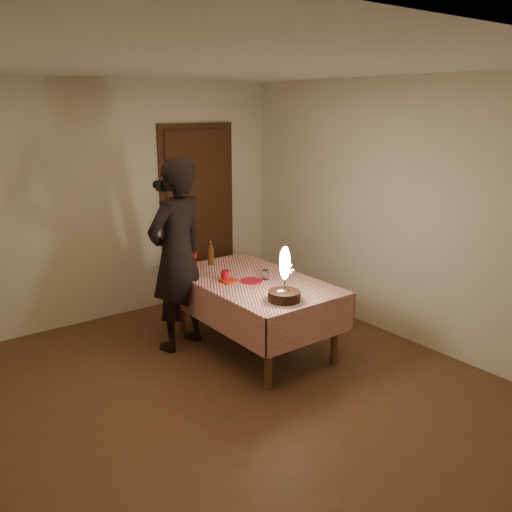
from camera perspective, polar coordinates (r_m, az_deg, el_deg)
name	(u,v)px	position (r m, az deg, el deg)	size (l,w,h in m)	color
ground	(236,390)	(4.72, -2.07, -13.91)	(4.00, 4.50, 0.01)	brown
room_shell	(232,194)	(4.24, -2.50, 6.51)	(4.04, 4.54, 2.62)	silver
dining_table	(253,289)	(5.25, -0.33, -3.50)	(1.02, 1.72, 0.70)	brown
birthday_cake	(285,288)	(4.63, 3.02, -3.41)	(0.35, 0.35, 0.48)	white
red_plate	(251,281)	(5.17, -0.51, -2.63)	(0.22, 0.22, 0.01)	#A70B20
red_cup	(226,276)	(5.19, -3.23, -2.07)	(0.08, 0.08, 0.10)	#A70B1B
clear_cup	(266,275)	(5.22, 1.01, -2.00)	(0.07, 0.07, 0.09)	silver
napkin_stack	(229,281)	(5.16, -2.83, -2.63)	(0.15, 0.15, 0.02)	#B02914
cola_bottle	(192,256)	(5.51, -6.78, 0.01)	(0.10, 0.10, 0.32)	black
amber_bottle_left	(211,254)	(5.70, -4.78, 0.25)	(0.06, 0.06, 0.25)	#5C2F0F
photographer	(177,255)	(5.24, -8.32, 0.06)	(0.78, 0.62, 1.87)	black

